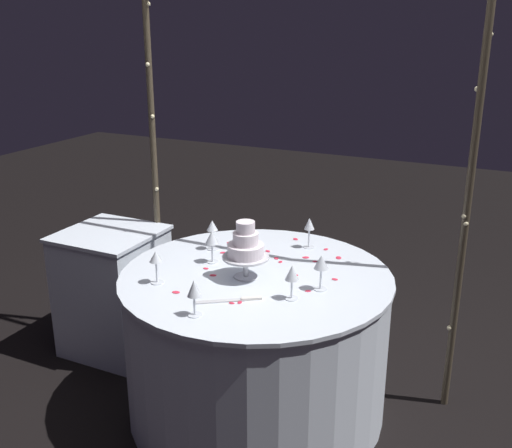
{
  "coord_description": "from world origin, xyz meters",
  "views": [
    {
      "loc": [
        1.14,
        -2.38,
        1.89
      ],
      "look_at": [
        0.0,
        0.0,
        0.99
      ],
      "focal_mm": 42.2,
      "sensor_mm": 36.0,
      "label": 1
    }
  ],
  "objects_px": {
    "decorative_arch": "(294,129)",
    "side_table": "(114,291)",
    "wine_glass_1": "(212,228)",
    "wine_glass_2": "(156,259)",
    "wine_glass_0": "(309,226)",
    "wine_glass_3": "(212,239)",
    "tiered_cake": "(246,247)",
    "wine_glass_4": "(194,290)",
    "main_table": "(256,343)",
    "cake_knife": "(232,300)",
    "wine_glass_6": "(292,274)",
    "wine_glass_5": "(321,264)"
  },
  "relations": [
    {
      "from": "side_table",
      "to": "wine_glass_5",
      "type": "relative_size",
      "value": 4.47
    },
    {
      "from": "wine_glass_3",
      "to": "wine_glass_6",
      "type": "relative_size",
      "value": 1.06
    },
    {
      "from": "tiered_cake",
      "to": "wine_glass_0",
      "type": "bearing_deg",
      "value": 75.73
    },
    {
      "from": "main_table",
      "to": "wine_glass_2",
      "type": "xyz_separation_m",
      "value": [
        -0.37,
        -0.28,
        0.49
      ]
    },
    {
      "from": "wine_glass_2",
      "to": "wine_glass_3",
      "type": "distance_m",
      "value": 0.35
    },
    {
      "from": "main_table",
      "to": "wine_glass_3",
      "type": "bearing_deg",
      "value": 170.31
    },
    {
      "from": "main_table",
      "to": "wine_glass_2",
      "type": "relative_size",
      "value": 8.34
    },
    {
      "from": "decorative_arch",
      "to": "main_table",
      "type": "height_order",
      "value": "decorative_arch"
    },
    {
      "from": "side_table",
      "to": "wine_glass_5",
      "type": "xyz_separation_m",
      "value": [
        1.35,
        -0.2,
        0.49
      ]
    },
    {
      "from": "main_table",
      "to": "wine_glass_3",
      "type": "height_order",
      "value": "wine_glass_3"
    },
    {
      "from": "decorative_arch",
      "to": "wine_glass_6",
      "type": "relative_size",
      "value": 13.48
    },
    {
      "from": "side_table",
      "to": "wine_glass_2",
      "type": "height_order",
      "value": "wine_glass_2"
    },
    {
      "from": "cake_knife",
      "to": "wine_glass_6",
      "type": "bearing_deg",
      "value": 30.66
    },
    {
      "from": "wine_glass_0",
      "to": "wine_glass_5",
      "type": "height_order",
      "value": "same"
    },
    {
      "from": "decorative_arch",
      "to": "wine_glass_5",
      "type": "distance_m",
      "value": 0.77
    },
    {
      "from": "decorative_arch",
      "to": "wine_glass_4",
      "type": "relative_size",
      "value": 13.45
    },
    {
      "from": "decorative_arch",
      "to": "wine_glass_5",
      "type": "bearing_deg",
      "value": -54.82
    },
    {
      "from": "tiered_cake",
      "to": "cake_knife",
      "type": "distance_m",
      "value": 0.3
    },
    {
      "from": "side_table",
      "to": "tiered_cake",
      "type": "xyz_separation_m",
      "value": [
        0.99,
        -0.23,
        0.52
      ]
    },
    {
      "from": "side_table",
      "to": "wine_glass_0",
      "type": "distance_m",
      "value": 1.25
    },
    {
      "from": "tiered_cake",
      "to": "cake_knife",
      "type": "height_order",
      "value": "tiered_cake"
    },
    {
      "from": "main_table",
      "to": "wine_glass_2",
      "type": "height_order",
      "value": "wine_glass_2"
    },
    {
      "from": "tiered_cake",
      "to": "wine_glass_3",
      "type": "height_order",
      "value": "tiered_cake"
    },
    {
      "from": "tiered_cake",
      "to": "wine_glass_5",
      "type": "xyz_separation_m",
      "value": [
        0.36,
        0.03,
        -0.03
      ]
    },
    {
      "from": "cake_knife",
      "to": "decorative_arch",
      "type": "bearing_deg",
      "value": 92.42
    },
    {
      "from": "wine_glass_5",
      "to": "wine_glass_0",
      "type": "bearing_deg",
      "value": 116.59
    },
    {
      "from": "decorative_arch",
      "to": "main_table",
      "type": "bearing_deg",
      "value": -90.0
    },
    {
      "from": "cake_knife",
      "to": "wine_glass_5",
      "type": "bearing_deg",
      "value": 42.44
    },
    {
      "from": "wine_glass_1",
      "to": "wine_glass_2",
      "type": "xyz_separation_m",
      "value": [
        -0.02,
        -0.49,
        -0.0
      ]
    },
    {
      "from": "tiered_cake",
      "to": "decorative_arch",
      "type": "bearing_deg",
      "value": 86.74
    },
    {
      "from": "wine_glass_5",
      "to": "wine_glass_2",
      "type": "bearing_deg",
      "value": -159.85
    },
    {
      "from": "wine_glass_1",
      "to": "cake_knife",
      "type": "xyz_separation_m",
      "value": [
        0.38,
        -0.5,
        -0.12
      ]
    },
    {
      "from": "main_table",
      "to": "wine_glass_1",
      "type": "distance_m",
      "value": 0.64
    },
    {
      "from": "side_table",
      "to": "cake_knife",
      "type": "bearing_deg",
      "value": -24.41
    },
    {
      "from": "side_table",
      "to": "wine_glass_3",
      "type": "distance_m",
      "value": 0.91
    },
    {
      "from": "wine_glass_0",
      "to": "wine_glass_1",
      "type": "height_order",
      "value": "wine_glass_0"
    },
    {
      "from": "wine_glass_3",
      "to": "cake_knife",
      "type": "bearing_deg",
      "value": -49.6
    },
    {
      "from": "side_table",
      "to": "wine_glass_2",
      "type": "relative_size",
      "value": 4.73
    },
    {
      "from": "wine_glass_1",
      "to": "wine_glass_5",
      "type": "height_order",
      "value": "wine_glass_5"
    },
    {
      "from": "wine_glass_2",
      "to": "cake_knife",
      "type": "height_order",
      "value": "wine_glass_2"
    },
    {
      "from": "tiered_cake",
      "to": "main_table",
      "type": "bearing_deg",
      "value": 61.25
    },
    {
      "from": "wine_glass_3",
      "to": "wine_glass_6",
      "type": "height_order",
      "value": "wine_glass_3"
    },
    {
      "from": "cake_knife",
      "to": "wine_glass_1",
      "type": "bearing_deg",
      "value": 127.24
    },
    {
      "from": "side_table",
      "to": "wine_glass_1",
      "type": "bearing_deg",
      "value": 2.33
    },
    {
      "from": "wine_glass_5",
      "to": "side_table",
      "type": "bearing_deg",
      "value": 171.57
    },
    {
      "from": "decorative_arch",
      "to": "side_table",
      "type": "xyz_separation_m",
      "value": [
        -1.02,
        -0.27,
        -0.99
      ]
    },
    {
      "from": "side_table",
      "to": "wine_glass_6",
      "type": "relative_size",
      "value": 4.71
    },
    {
      "from": "wine_glass_3",
      "to": "wine_glass_4",
      "type": "height_order",
      "value": "wine_glass_3"
    },
    {
      "from": "tiered_cake",
      "to": "wine_glass_4",
      "type": "xyz_separation_m",
      "value": [
        -0.02,
        -0.43,
        -0.04
      ]
    },
    {
      "from": "wine_glass_0",
      "to": "wine_glass_2",
      "type": "xyz_separation_m",
      "value": [
        -0.47,
        -0.73,
        -0.0
      ]
    }
  ]
}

